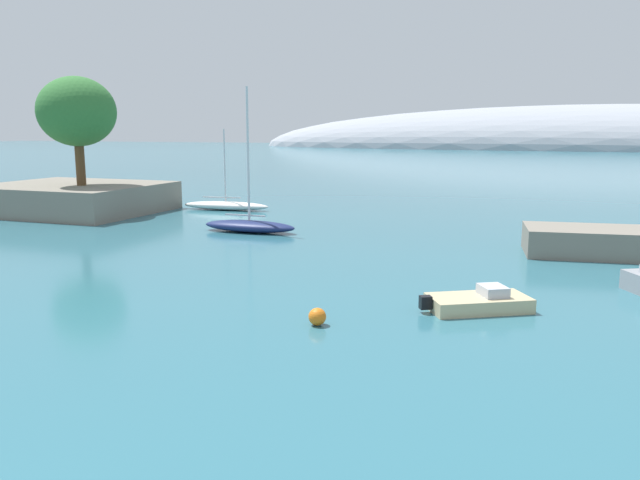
{
  "coord_description": "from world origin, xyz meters",
  "views": [
    {
      "loc": [
        9.9,
        -4.56,
        7.07
      ],
      "look_at": [
        -0.12,
        22.63,
        1.92
      ],
      "focal_mm": 35.06,
      "sensor_mm": 36.0,
      "label": 1
    }
  ],
  "objects_px": {
    "tree_clump_shore": "(77,112)",
    "sailboat_navy_near_shore": "(249,225)",
    "motorboat_sand_alongside_breakwater": "(479,302)",
    "mooring_buoy_orange": "(317,317)",
    "sailboat_white_mid_mooring": "(226,205)"
  },
  "relations": [
    {
      "from": "tree_clump_shore",
      "to": "sailboat_navy_near_shore",
      "type": "relative_size",
      "value": 0.9
    },
    {
      "from": "tree_clump_shore",
      "to": "motorboat_sand_alongside_breakwater",
      "type": "relative_size",
      "value": 2.05
    },
    {
      "from": "sailboat_navy_near_shore",
      "to": "motorboat_sand_alongside_breakwater",
      "type": "xyz_separation_m",
      "value": [
        17.12,
        -14.05,
        -0.18
      ]
    },
    {
      "from": "sailboat_white_mid_mooring",
      "to": "mooring_buoy_orange",
      "type": "relative_size",
      "value": 12.37
    },
    {
      "from": "tree_clump_shore",
      "to": "sailboat_white_mid_mooring",
      "type": "xyz_separation_m",
      "value": [
        9.96,
        6.59,
        -8.04
      ]
    },
    {
      "from": "sailboat_white_mid_mooring",
      "to": "sailboat_navy_near_shore",
      "type": "bearing_deg",
      "value": -59.25
    },
    {
      "from": "sailboat_white_mid_mooring",
      "to": "motorboat_sand_alongside_breakwater",
      "type": "relative_size",
      "value": 1.86
    },
    {
      "from": "sailboat_white_mid_mooring",
      "to": "motorboat_sand_alongside_breakwater",
      "type": "height_order",
      "value": "sailboat_white_mid_mooring"
    },
    {
      "from": "tree_clump_shore",
      "to": "mooring_buoy_orange",
      "type": "height_order",
      "value": "tree_clump_shore"
    },
    {
      "from": "mooring_buoy_orange",
      "to": "tree_clump_shore",
      "type": "bearing_deg",
      "value": 143.46
    },
    {
      "from": "tree_clump_shore",
      "to": "sailboat_navy_near_shore",
      "type": "height_order",
      "value": "tree_clump_shore"
    },
    {
      "from": "sailboat_navy_near_shore",
      "to": "mooring_buoy_orange",
      "type": "bearing_deg",
      "value": -57.43
    },
    {
      "from": "mooring_buoy_orange",
      "to": "motorboat_sand_alongside_breakwater",
      "type": "bearing_deg",
      "value": 37.09
    },
    {
      "from": "sailboat_white_mid_mooring",
      "to": "tree_clump_shore",
      "type": "bearing_deg",
      "value": -151.95
    },
    {
      "from": "tree_clump_shore",
      "to": "motorboat_sand_alongside_breakwater",
      "type": "xyz_separation_m",
      "value": [
        34.48,
        -17.58,
        -8.14
      ]
    }
  ]
}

